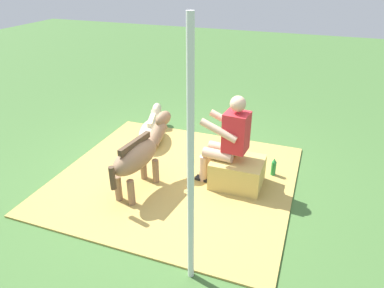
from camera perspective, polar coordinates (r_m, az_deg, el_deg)
The scene contains 8 objects.
ground_plane at distance 5.05m, azimuth -3.32°, elevation -5.18°, with size 24.00×24.00×0.00m, color #426B33.
hay_patch at distance 4.98m, azimuth -2.69°, elevation -5.53°, with size 3.20×2.97×0.02m, color tan.
hay_bale at distance 4.77m, azimuth 7.34°, elevation -4.66°, with size 0.67×0.55×0.40m, color tan.
person_seated at distance 4.57m, azimuth 5.81°, elevation 0.97°, with size 0.68×0.45×1.28m.
pony_standing at distance 4.55m, azimuth -8.46°, elevation -1.54°, with size 0.42×1.34×0.90m.
pony_lying at distance 5.97m, azimuth -6.46°, elevation 2.24°, with size 0.67×1.35×0.42m.
soda_bottle at distance 5.10m, azimuth 13.09°, elevation -3.74°, with size 0.07×0.07×0.29m.
tent_pole_left at distance 2.88m, azimuth -0.22°, elevation -4.00°, with size 0.06×0.06×2.44m, color silver.
Camera 1 is at (-1.74, 3.88, 2.73)m, focal length 32.89 mm.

